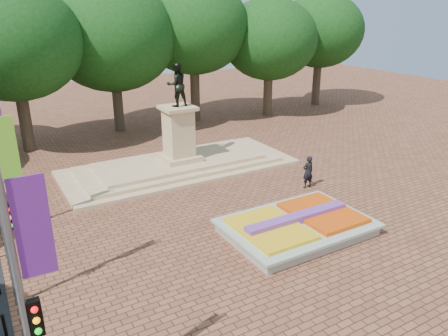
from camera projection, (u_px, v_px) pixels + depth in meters
name	position (u px, v px, depth m)	size (l,w,h in m)	color
ground	(252.00, 220.00, 20.41)	(90.00, 90.00, 0.00)	brown
flower_bed	(297.00, 225.00, 19.15)	(6.30, 4.30, 0.91)	gray
monument	(179.00, 155.00, 26.57)	(14.00, 6.00, 6.40)	tan
tree_row_back	(150.00, 43.00, 33.72)	(44.80, 8.80, 10.43)	#34281C
banner_poles	(3.00, 201.00, 13.23)	(0.88, 11.17, 7.00)	slate
bollard_row	(1.00, 303.00, 13.95)	(0.12, 13.12, 0.98)	black
pedestrian	(308.00, 172.00, 23.81)	(0.66, 0.44, 1.82)	black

